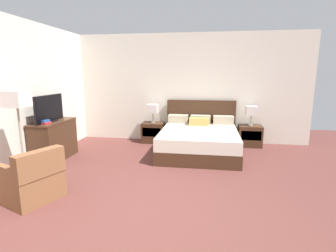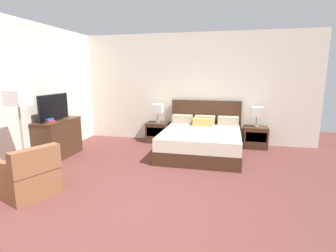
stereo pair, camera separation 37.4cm
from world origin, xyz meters
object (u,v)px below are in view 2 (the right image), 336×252
(bed, at_px, (202,140))
(tv, at_px, (54,108))
(floor_lamp, at_px, (19,106))
(nightstand_right, at_px, (255,137))
(book_blue_cover, at_px, (47,119))
(dresser, at_px, (58,138))
(book_red_cover, at_px, (47,121))
(table_lamp_left, at_px, (158,109))
(table_lamp_right, at_px, (257,112))
(nightstand_left, at_px, (158,132))
(armchair_by_window, at_px, (29,177))

(bed, bearing_deg, tv, -160.92)
(floor_lamp, bearing_deg, bed, 40.60)
(nightstand_right, relative_size, tv, 0.61)
(tv, bearing_deg, book_blue_cover, -90.61)
(dresser, distance_m, book_red_cover, 0.51)
(table_lamp_left, relative_size, floor_lamp, 0.31)
(table_lamp_right, xyz_separation_m, floor_lamp, (-3.88, -3.00, 0.38))
(table_lamp_left, relative_size, book_blue_cover, 2.40)
(table_lamp_right, relative_size, tv, 0.52)
(tv, bearing_deg, table_lamp_right, 22.63)
(nightstand_left, bearing_deg, tv, -135.03)
(nightstand_left, bearing_deg, dresser, -136.25)
(table_lamp_left, bearing_deg, floor_lamp, -115.64)
(nightstand_right, relative_size, table_lamp_right, 1.16)
(nightstand_left, relative_size, floor_lamp, 0.37)
(nightstand_right, relative_size, table_lamp_left, 1.16)
(nightstand_right, height_order, dresser, dresser)
(tv, relative_size, book_red_cover, 3.62)
(nightstand_right, distance_m, book_blue_cover, 4.67)
(tv, bearing_deg, dresser, 92.08)
(nightstand_left, distance_m, armchair_by_window, 3.54)
(nightstand_left, relative_size, armchair_by_window, 0.62)
(floor_lamp, bearing_deg, book_red_cover, 106.69)
(nightstand_right, xyz_separation_m, book_red_cover, (-4.18, -1.98, 0.57))
(book_red_cover, height_order, armchair_by_window, book_red_cover)
(table_lamp_left, bearing_deg, dresser, -136.23)
(table_lamp_right, bearing_deg, book_blue_cover, -154.72)
(nightstand_left, xyz_separation_m, book_red_cover, (-1.74, -1.98, 0.57))
(nightstand_right, distance_m, table_lamp_right, 0.62)
(bed, height_order, tv, tv)
(bed, bearing_deg, nightstand_right, 30.45)
(bed, bearing_deg, dresser, -162.16)
(book_blue_cover, height_order, armchair_by_window, book_blue_cover)
(book_blue_cover, bearing_deg, armchair_by_window, -62.85)
(nightstand_left, height_order, floor_lamp, floor_lamp)
(dresser, height_order, book_red_cover, book_red_cover)
(dresser, relative_size, armchair_by_window, 1.20)
(armchair_by_window, height_order, floor_lamp, floor_lamp)
(dresser, relative_size, floor_lamp, 0.71)
(nightstand_right, height_order, tv, tv)
(book_red_cover, height_order, book_blue_cover, book_blue_cover)
(table_lamp_left, distance_m, floor_lamp, 3.35)
(bed, bearing_deg, book_blue_cover, -157.02)
(table_lamp_left, height_order, tv, tv)
(table_lamp_left, xyz_separation_m, dresser, (-1.75, -1.67, -0.46))
(table_lamp_left, relative_size, book_red_cover, 1.89)
(table_lamp_left, height_order, book_blue_cover, table_lamp_left)
(table_lamp_right, relative_size, book_blue_cover, 2.40)
(nightstand_right, distance_m, table_lamp_left, 2.52)
(table_lamp_left, xyz_separation_m, armchair_by_window, (-1.02, -3.39, -0.59))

